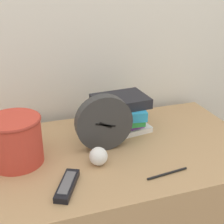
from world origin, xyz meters
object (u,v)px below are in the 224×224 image
(basket, at_px, (15,139))
(tv_remote, at_px, (67,185))
(book_stack, at_px, (119,114))
(crumpled_paper_ball, at_px, (98,156))
(pen, at_px, (167,173))
(desk_clock, at_px, (104,123))

(basket, xyz_separation_m, tv_remote, (0.14, -0.20, -0.08))
(book_stack, distance_m, basket, 0.43)
(basket, height_order, crumpled_paper_ball, basket)
(tv_remote, xyz_separation_m, pen, (0.33, -0.03, -0.01))
(basket, height_order, pen, basket)
(desk_clock, distance_m, pen, 0.29)
(tv_remote, xyz_separation_m, crumpled_paper_ball, (0.13, 0.10, 0.02))
(book_stack, bearing_deg, basket, -164.56)
(tv_remote, height_order, pen, tv_remote)
(tv_remote, distance_m, pen, 0.33)
(crumpled_paper_ball, bearing_deg, pen, -33.12)
(desk_clock, bearing_deg, book_stack, 50.64)
(book_stack, bearing_deg, pen, -81.89)
(crumpled_paper_ball, bearing_deg, basket, 158.72)
(basket, xyz_separation_m, crumpled_paper_ball, (0.27, -0.10, -0.06))
(basket, relative_size, tv_remote, 1.22)
(basket, xyz_separation_m, pen, (0.47, -0.23, -0.09))
(book_stack, height_order, basket, basket)
(desk_clock, height_order, book_stack, desk_clock)
(crumpled_paper_ball, bearing_deg, desk_clock, 62.67)
(tv_remote, height_order, crumpled_paper_ball, crumpled_paper_ball)
(book_stack, distance_m, pen, 0.36)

